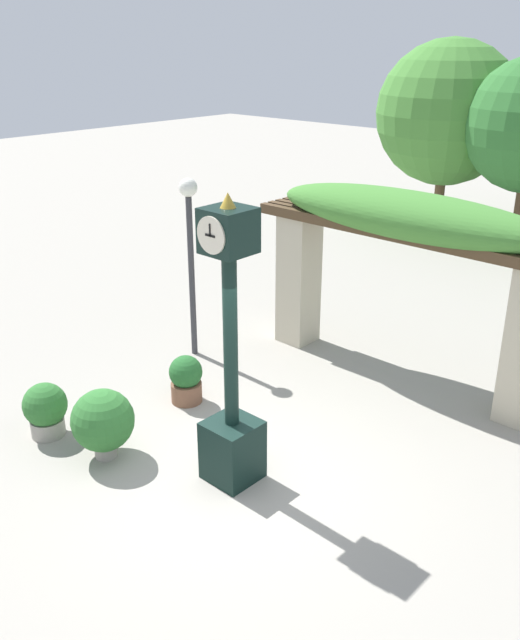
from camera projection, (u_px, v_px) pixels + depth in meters
The scene contains 7 objects.
ground_plane at pixel (237, 474), 8.43m from camera, with size 60.00×60.00×0.00m, color gray.
pedestal_clock at pixel (231, 379), 7.85m from camera, with size 0.60×0.60×3.54m.
pergola at pixel (406, 242), 10.03m from camera, with size 5.24×1.17×2.97m.
potted_plant_near_left at pixel (186, 379), 9.96m from camera, with size 0.49×0.49×0.73m.
potted_plant_near_right at pixel (103, 421), 8.59m from camera, with size 0.81×0.81×0.94m.
potted_plant_far_left at pixel (46, 409), 9.11m from camera, with size 0.60×0.60×0.76m.
lamp_post at pixel (190, 235), 10.83m from camera, with size 0.30×0.30×3.00m.
Camera 1 is at (4.96, -4.98, 5.03)m, focal length 38.00 mm.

